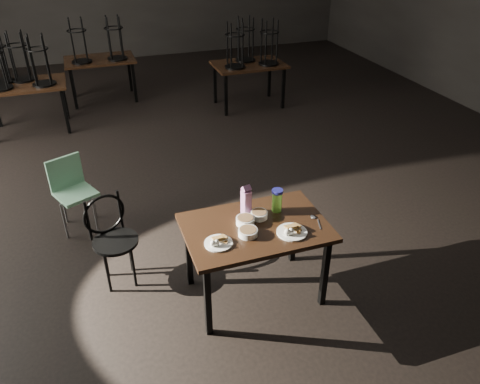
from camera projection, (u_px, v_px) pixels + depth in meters
name	position (u px, v px, depth m)	size (l,w,h in m)	color
main_table	(255.00, 233.00, 3.95)	(1.20, 0.80, 0.75)	black
plate_left	(218.00, 242.00, 3.68)	(0.23, 0.23, 0.07)	white
plate_right	(292.00, 231.00, 3.81)	(0.25, 0.25, 0.08)	white
bowl_near	(245.00, 221.00, 3.91)	(0.16, 0.16, 0.06)	white
bowl_far	(259.00, 215.00, 3.99)	(0.15, 0.15, 0.06)	white
bowl_big	(248.00, 232.00, 3.78)	(0.16, 0.16, 0.05)	white
juice_carton	(246.00, 201.00, 4.00)	(0.08, 0.08, 0.28)	#89197C
water_bottle	(277.00, 200.00, 4.04)	(0.11, 0.11, 0.21)	#75D13D
spoon	(314.00, 218.00, 3.99)	(0.06, 0.22, 0.01)	silver
bentwood_chair	(112.00, 233.00, 4.21)	(0.45, 0.44, 0.86)	black
school_chair	(72.00, 187.00, 4.96)	(0.49, 0.49, 0.80)	#7EC497
bg_table_left	(21.00, 81.00, 7.02)	(1.20, 0.80, 1.48)	black
bg_table_right	(249.00, 62.00, 7.94)	(1.20, 0.80, 1.48)	black
bg_table_far	(100.00, 59.00, 8.19)	(1.20, 0.80, 1.48)	black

